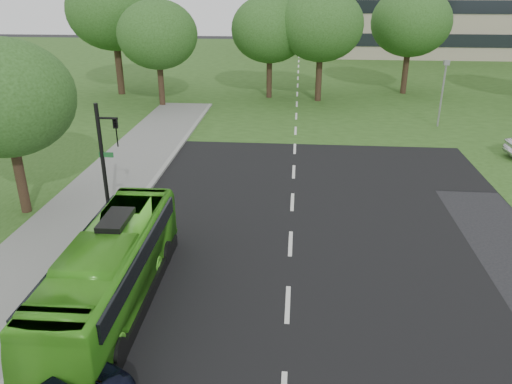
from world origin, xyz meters
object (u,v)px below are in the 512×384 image
Objects in this scene: bus at (111,271)px; traffic_light at (107,162)px; tree_park_f at (113,10)px; tree_park_b at (270,29)px; tree_park_c at (321,25)px; tree_park_d at (411,22)px; camera_pole at (443,84)px; tree_park_a at (157,35)px; tree_side_near at (5,98)px.

bus is 1.64× the size of traffic_light.
tree_park_b is at bearing -1.24° from tree_park_f.
tree_park_d reaches higher than tree_park_c.
bus is 27.34m from camera_pole.
tree_park_a is 21.72m from tree_park_d.
bus is (10.42, -31.22, -5.93)m from tree_park_f.
tree_park_b is 0.81× the size of tree_park_f.
tree_park_b is 13.52m from tree_park_f.
camera_pole is at bearing -88.09° from tree_park_d.
tree_park_b is 0.93× the size of tree_park_c.
tree_park_d is 11.67m from camera_pole.
tree_park_d is at bearing 65.05° from bus.
tree_park_c is 1.98× the size of camera_pole.
camera_pole is at bearing 54.63° from bus.
tree_side_near is 1.64× the size of camera_pole.
tree_park_c is at bearing 75.60° from bus.
tree_park_f reaches higher than tree_park_b.
traffic_light is at bearing -119.69° from tree_park_d.
tree_park_a is 0.79× the size of tree_park_f.
traffic_light is at bearing -109.04° from tree_park_c.
traffic_light is at bearing -99.75° from tree_park_b.
tree_park_b is 26.98m from traffic_light.
tree_park_f is at bearing 138.46° from tree_park_a.
tree_park_a is 0.97× the size of tree_park_b.
traffic_light is (3.96, -22.38, -2.43)m from tree_park_a.
tree_park_a is 27.75m from bus.
tree_park_a is at bearing -154.35° from tree_park_b.
traffic_light reaches higher than bus.
tree_side_near is (-9.37, -24.48, -0.63)m from tree_park_b.
traffic_light is (8.89, -26.76, -3.97)m from tree_park_f.
tree_park_c is 1.67× the size of traffic_light.
tree_side_near is at bearing -120.08° from tree_park_c.
bus is at bearing -79.65° from traffic_light.
bus is at bearing -95.58° from tree_park_b.
tree_park_f reaches higher than tree_side_near.
tree_park_a is 21.60m from camera_pole.
tree_park_d is (20.61, 6.83, 0.55)m from tree_park_a.
tree_park_c is 8.69m from tree_park_d.
tree_side_near is 0.84× the size of bus.
tree_park_f reaches higher than tree_park_c.
tree_park_a is at bearing -166.28° from tree_park_c.
tree_park_f reaches higher than tree_park_a.
tree_park_a is at bearing 143.72° from camera_pole.
tree_park_f is 1.18× the size of bus.
tree_park_a is 13.14m from tree_park_c.
tree_park_d is at bearing 12.77° from tree_park_b.
tree_park_c is 1.21× the size of tree_side_near.
tree_park_f is 1.40× the size of tree_side_near.
tree_park_d is 34.69m from tree_side_near.
tree_park_d is (12.10, 2.74, 0.44)m from tree_park_b.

